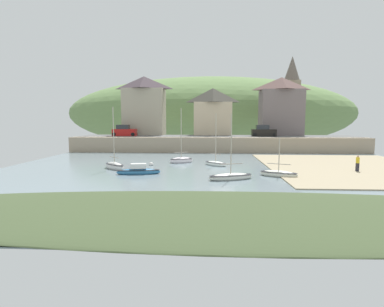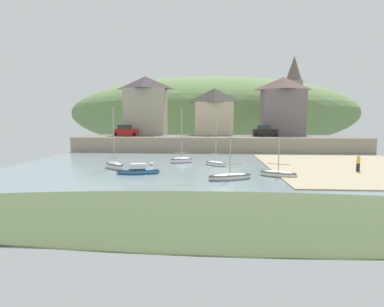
{
  "view_description": "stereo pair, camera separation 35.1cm",
  "coord_description": "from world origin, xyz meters",
  "px_view_note": "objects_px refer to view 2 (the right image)",
  "views": [
    {
      "loc": [
        -1.65,
        -31.47,
        5.23
      ],
      "look_at": [
        -3.32,
        1.22,
        1.55
      ],
      "focal_mm": 28.16,
      "sensor_mm": 36.0,
      "label": 1
    },
    {
      "loc": [
        -1.3,
        -31.45,
        5.23
      ],
      "look_at": [
        -3.32,
        1.22,
        1.55
      ],
      "focal_mm": 28.16,
      "sensor_mm": 36.0,
      "label": 2
    }
  ],
  "objects_px": {
    "person_on_slipway": "(358,163)",
    "rowboat_small_beached": "(138,171)",
    "parked_car_near_slipway": "(126,131)",
    "sailboat_tall_mast": "(278,174)",
    "waterfront_building_left": "(146,105)",
    "parked_car_by_wall": "(265,132)",
    "church_with_spire": "(293,94)",
    "waterfront_building_centre": "(214,111)",
    "sailboat_far_left": "(216,163)",
    "mooring_buoy": "(151,164)",
    "motorboat_with_cabin": "(230,177)",
    "dinghy_open_wooden": "(115,166)",
    "waterfront_building_right": "(283,106)",
    "sailboat_white_hull": "(182,160)"
  },
  "relations": [
    {
      "from": "rowboat_small_beached",
      "to": "dinghy_open_wooden",
      "type": "xyz_separation_m",
      "value": [
        -3.23,
        2.8,
        0.04
      ]
    },
    {
      "from": "dinghy_open_wooden",
      "to": "waterfront_building_left",
      "type": "bearing_deg",
      "value": 137.13
    },
    {
      "from": "church_with_spire",
      "to": "waterfront_building_right",
      "type": "bearing_deg",
      "value": -125.78
    },
    {
      "from": "waterfront_building_centre",
      "to": "sailboat_white_hull",
      "type": "relative_size",
      "value": 1.26
    },
    {
      "from": "waterfront_building_right",
      "to": "church_with_spire",
      "type": "relative_size",
      "value": 0.7
    },
    {
      "from": "parked_car_near_slipway",
      "to": "person_on_slipway",
      "type": "bearing_deg",
      "value": -35.56
    },
    {
      "from": "sailboat_white_hull",
      "to": "waterfront_building_left",
      "type": "bearing_deg",
      "value": 89.05
    },
    {
      "from": "motorboat_with_cabin",
      "to": "sailboat_far_left",
      "type": "xyz_separation_m",
      "value": [
        -1.11,
        7.98,
        0.01
      ]
    },
    {
      "from": "sailboat_white_hull",
      "to": "mooring_buoy",
      "type": "distance_m",
      "value": 4.08
    },
    {
      "from": "parked_car_near_slipway",
      "to": "sailboat_tall_mast",
      "type": "bearing_deg",
      "value": -48.42
    },
    {
      "from": "waterfront_building_centre",
      "to": "parked_car_by_wall",
      "type": "relative_size",
      "value": 2.08
    },
    {
      "from": "sailboat_white_hull",
      "to": "waterfront_building_centre",
      "type": "bearing_deg",
      "value": 54.32
    },
    {
      "from": "sailboat_far_left",
      "to": "mooring_buoy",
      "type": "relative_size",
      "value": 12.63
    },
    {
      "from": "sailboat_tall_mast",
      "to": "sailboat_far_left",
      "type": "bearing_deg",
      "value": 156.53
    },
    {
      "from": "sailboat_white_hull",
      "to": "church_with_spire",
      "type": "bearing_deg",
      "value": 27.09
    },
    {
      "from": "waterfront_building_left",
      "to": "waterfront_building_centre",
      "type": "distance_m",
      "value": 12.91
    },
    {
      "from": "sailboat_tall_mast",
      "to": "dinghy_open_wooden",
      "type": "distance_m",
      "value": 16.83
    },
    {
      "from": "dinghy_open_wooden",
      "to": "parked_car_near_slipway",
      "type": "relative_size",
      "value": 1.65
    },
    {
      "from": "person_on_slipway",
      "to": "rowboat_small_beached",
      "type": "bearing_deg",
      "value": -174.32
    },
    {
      "from": "sailboat_far_left",
      "to": "person_on_slipway",
      "type": "xyz_separation_m",
      "value": [
        14.07,
        -3.59,
        0.71
      ]
    },
    {
      "from": "church_with_spire",
      "to": "waterfront_building_centre",
      "type": "bearing_deg",
      "value": -165.43
    },
    {
      "from": "waterfront_building_left",
      "to": "parked_car_by_wall",
      "type": "distance_m",
      "value": 22.45
    },
    {
      "from": "motorboat_with_cabin",
      "to": "person_on_slipway",
      "type": "distance_m",
      "value": 13.7
    },
    {
      "from": "waterfront_building_left",
      "to": "waterfront_building_right",
      "type": "relative_size",
      "value": 1.03
    },
    {
      "from": "sailboat_far_left",
      "to": "dinghy_open_wooden",
      "type": "height_order",
      "value": "dinghy_open_wooden"
    },
    {
      "from": "dinghy_open_wooden",
      "to": "mooring_buoy",
      "type": "relative_size",
      "value": 13.91
    },
    {
      "from": "mooring_buoy",
      "to": "rowboat_small_beached",
      "type": "bearing_deg",
      "value": -92.26
    },
    {
      "from": "sailboat_far_left",
      "to": "parked_car_near_slipway",
      "type": "relative_size",
      "value": 1.5
    },
    {
      "from": "parked_car_near_slipway",
      "to": "church_with_spire",
      "type": "bearing_deg",
      "value": 15.92
    },
    {
      "from": "waterfront_building_right",
      "to": "church_with_spire",
      "type": "height_order",
      "value": "church_with_spire"
    },
    {
      "from": "sailboat_tall_mast",
      "to": "parked_car_near_slipway",
      "type": "xyz_separation_m",
      "value": [
        -21.18,
        24.34,
        2.96
      ]
    },
    {
      "from": "church_with_spire",
      "to": "parked_car_by_wall",
      "type": "bearing_deg",
      "value": -128.5
    },
    {
      "from": "sailboat_tall_mast",
      "to": "mooring_buoy",
      "type": "distance_m",
      "value": 14.37
    },
    {
      "from": "sailboat_far_left",
      "to": "sailboat_tall_mast",
      "type": "xyz_separation_m",
      "value": [
        5.65,
        -6.34,
        -0.02
      ]
    },
    {
      "from": "waterfront_building_right",
      "to": "sailboat_white_hull",
      "type": "height_order",
      "value": "waterfront_building_right"
    },
    {
      "from": "sailboat_tall_mast",
      "to": "parked_car_near_slipway",
      "type": "relative_size",
      "value": 0.92
    },
    {
      "from": "waterfront_building_left",
      "to": "sailboat_tall_mast",
      "type": "relative_size",
      "value": 2.88
    },
    {
      "from": "rowboat_small_beached",
      "to": "parked_car_near_slipway",
      "type": "bearing_deg",
      "value": 98.25
    },
    {
      "from": "waterfront_building_left",
      "to": "motorboat_with_cabin",
      "type": "distance_m",
      "value": 34.39
    },
    {
      "from": "waterfront_building_left",
      "to": "sailboat_tall_mast",
      "type": "bearing_deg",
      "value": -57.33
    },
    {
      "from": "parked_car_near_slipway",
      "to": "rowboat_small_beached",
      "type": "bearing_deg",
      "value": -70.98
    },
    {
      "from": "rowboat_small_beached",
      "to": "dinghy_open_wooden",
      "type": "bearing_deg",
      "value": 128.82
    },
    {
      "from": "church_with_spire",
      "to": "parked_car_near_slipway",
      "type": "relative_size",
      "value": 3.66
    },
    {
      "from": "waterfront_building_left",
      "to": "sailboat_far_left",
      "type": "relative_size",
      "value": 1.76
    },
    {
      "from": "church_with_spire",
      "to": "rowboat_small_beached",
      "type": "bearing_deg",
      "value": -125.5
    },
    {
      "from": "dinghy_open_wooden",
      "to": "parked_car_near_slipway",
      "type": "distance_m",
      "value": 21.66
    },
    {
      "from": "motorboat_with_cabin",
      "to": "dinghy_open_wooden",
      "type": "distance_m",
      "value": 12.97
    },
    {
      "from": "person_on_slipway",
      "to": "parked_car_by_wall",
      "type": "bearing_deg",
      "value": 104.12
    },
    {
      "from": "sailboat_tall_mast",
      "to": "mooring_buoy",
      "type": "bearing_deg",
      "value": 179.91
    },
    {
      "from": "waterfront_building_centre",
      "to": "waterfront_building_right",
      "type": "bearing_deg",
      "value": 0.0
    }
  ]
}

